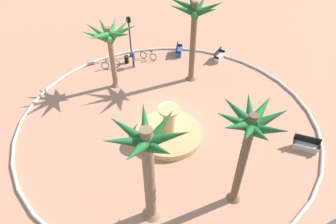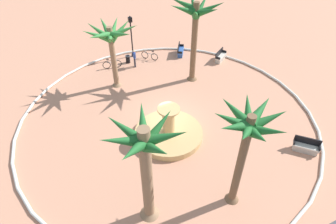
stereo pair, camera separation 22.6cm
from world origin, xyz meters
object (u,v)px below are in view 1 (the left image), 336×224
(fountain, at_px, (169,132))
(lamppost, at_px, (130,34))
(bench_east, at_px, (179,51))
(palm_tree_near_fountain, at_px, (148,157))
(bench_west, at_px, (306,146))
(trash_bin, at_px, (126,59))
(bicycle_red_frame, at_px, (148,56))
(palm_tree_far_side, at_px, (194,21))
(palm_tree_by_curb, at_px, (110,39))
(person_cyclist_helmet, at_px, (133,58))
(bicycle_by_lamppost, at_px, (111,65))
(bench_north, at_px, (219,57))
(palm_tree_mid_plaza, at_px, (249,133))

(fountain, height_order, lamppost, lamppost)
(bench_east, distance_m, lamppost, 5.04)
(palm_tree_near_fountain, xyz_separation_m, bench_west, (-10.71, 0.09, -4.17))
(fountain, xyz_separation_m, trash_bin, (-0.68, -10.48, 0.05))
(bicycle_red_frame, bearing_deg, palm_tree_far_side, 113.20)
(bench_east, bearing_deg, lamppost, -20.75)
(palm_tree_by_curb, xyz_separation_m, lamppost, (-2.90, -4.12, -1.88))
(trash_bin, bearing_deg, lamppost, -130.67)
(palm_tree_by_curb, relative_size, bench_west, 3.62)
(trash_bin, distance_m, person_cyclist_helmet, 1.16)
(bench_east, relative_size, bicycle_by_lamppost, 0.95)
(palm_tree_near_fountain, relative_size, person_cyclist_helmet, 3.75)
(bench_west, xyz_separation_m, bicycle_by_lamppost, (8.28, -15.08, 0.04))
(bench_east, height_order, person_cyclist_helmet, person_cyclist_helmet)
(bench_north, bearing_deg, palm_tree_near_fountain, 44.70)
(palm_tree_near_fountain, height_order, bench_east, palm_tree_near_fountain)
(bench_north, bearing_deg, lamppost, -30.54)
(bench_west, relative_size, bicycle_by_lamppost, 0.88)
(lamppost, relative_size, person_cyclist_helmet, 2.37)
(palm_tree_mid_plaza, relative_size, bench_north, 3.92)
(fountain, height_order, bench_east, fountain)
(palm_tree_mid_plaza, xyz_separation_m, person_cyclist_helmet, (0.00, -15.42, -4.04))
(bench_east, distance_m, bench_north, 3.94)
(palm_tree_mid_plaza, distance_m, bicycle_red_frame, 16.83)
(person_cyclist_helmet, bearing_deg, palm_tree_by_curb, 42.24)
(lamppost, bearing_deg, person_cyclist_helmet, 75.70)
(fountain, relative_size, palm_tree_far_side, 0.66)
(palm_tree_far_side, xyz_separation_m, lamppost, (3.25, -5.95, -2.83))
(trash_bin, distance_m, bicycle_red_frame, 2.10)
(bench_west, distance_m, lamppost, 17.49)
(trash_bin, bearing_deg, palm_tree_mid_plaza, 91.24)
(fountain, distance_m, lamppost, 11.74)
(palm_tree_by_curb, relative_size, trash_bin, 7.40)
(lamppost, xyz_separation_m, bicycle_red_frame, (-1.24, 1.26, -1.97))
(bench_west, height_order, bicycle_red_frame, bench_west)
(person_cyclist_helmet, bearing_deg, bench_west, 113.63)
(bench_east, height_order, trash_bin, bench_east)
(bench_west, bearing_deg, trash_bin, -66.57)
(palm_tree_by_curb, xyz_separation_m, trash_bin, (-2.05, -3.14, -3.85))
(palm_tree_by_curb, xyz_separation_m, bench_north, (-10.14, 0.15, -3.89))
(trash_bin, bearing_deg, palm_tree_by_curb, 56.79)
(palm_tree_near_fountain, xyz_separation_m, trash_bin, (-4.04, -15.29, -4.13))
(palm_tree_near_fountain, bearing_deg, person_cyclist_helmet, -107.04)
(bicycle_red_frame, bearing_deg, bench_north, 153.35)
(palm_tree_near_fountain, relative_size, trash_bin, 8.73)
(palm_tree_near_fountain, height_order, bicycle_red_frame, palm_tree_near_fountain)
(palm_tree_far_side, height_order, bicycle_red_frame, palm_tree_far_side)
(bench_north, relative_size, bicycle_red_frame, 1.25)
(bench_west, relative_size, person_cyclist_helmet, 0.88)
(fountain, distance_m, bench_east, 11.43)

